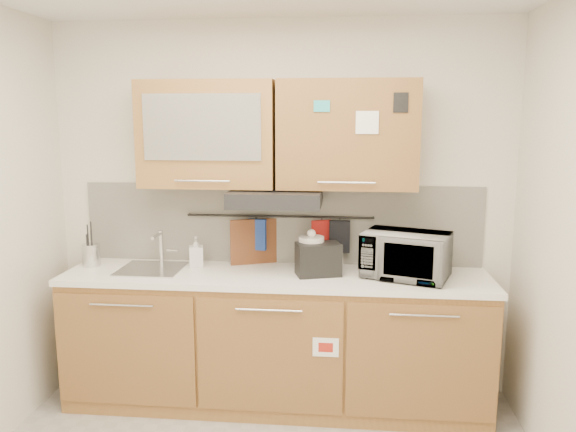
# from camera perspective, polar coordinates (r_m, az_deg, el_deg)

# --- Properties ---
(wall_back) EXTENTS (3.20, 0.00, 3.20)m
(wall_back) POSITION_cam_1_polar(r_m,az_deg,el_deg) (3.96, -0.78, 0.66)
(wall_back) COLOR silver
(wall_back) RESTS_ON ground
(base_cabinet) EXTENTS (2.80, 0.64, 0.88)m
(base_cabinet) POSITION_cam_1_polar(r_m,az_deg,el_deg) (3.91, -1.28, -13.12)
(base_cabinet) COLOR #AA763C
(base_cabinet) RESTS_ON floor
(countertop) EXTENTS (2.82, 0.62, 0.04)m
(countertop) POSITION_cam_1_polar(r_m,az_deg,el_deg) (3.74, -1.31, -6.16)
(countertop) COLOR white
(countertop) RESTS_ON base_cabinet
(backsplash) EXTENTS (2.80, 0.02, 0.56)m
(backsplash) POSITION_cam_1_polar(r_m,az_deg,el_deg) (3.96, -0.80, -0.80)
(backsplash) COLOR silver
(backsplash) RESTS_ON countertop
(upper_cabinets) EXTENTS (1.82, 0.37, 0.70)m
(upper_cabinets) POSITION_cam_1_polar(r_m,az_deg,el_deg) (3.73, -1.19, 8.28)
(upper_cabinets) COLOR #AA763C
(upper_cabinets) RESTS_ON wall_back
(range_hood) EXTENTS (0.60, 0.46, 0.10)m
(range_hood) POSITION_cam_1_polar(r_m,az_deg,el_deg) (3.69, -1.23, 1.87)
(range_hood) COLOR black
(range_hood) RESTS_ON upper_cabinets
(sink) EXTENTS (0.42, 0.40, 0.26)m
(sink) POSITION_cam_1_polar(r_m,az_deg,el_deg) (3.95, -13.66, -5.23)
(sink) COLOR silver
(sink) RESTS_ON countertop
(utensil_rail) EXTENTS (1.30, 0.02, 0.02)m
(utensil_rail) POSITION_cam_1_polar(r_m,az_deg,el_deg) (3.92, -0.87, -0.04)
(utensil_rail) COLOR black
(utensil_rail) RESTS_ON backsplash
(utensil_crock) EXTENTS (0.16, 0.16, 0.31)m
(utensil_crock) POSITION_cam_1_polar(r_m,az_deg,el_deg) (4.15, -19.37, -3.71)
(utensil_crock) COLOR silver
(utensil_crock) RESTS_ON countertop
(kettle) EXTENTS (0.21, 0.19, 0.30)m
(kettle) POSITION_cam_1_polar(r_m,az_deg,el_deg) (3.73, 2.40, -4.03)
(kettle) COLOR white
(kettle) RESTS_ON countertop
(toaster) EXTENTS (0.32, 0.24, 0.21)m
(toaster) POSITION_cam_1_polar(r_m,az_deg,el_deg) (3.68, 3.09, -4.38)
(toaster) COLOR black
(toaster) RESTS_ON countertop
(microwave) EXTENTS (0.62, 0.52, 0.29)m
(microwave) POSITION_cam_1_polar(r_m,az_deg,el_deg) (3.70, 11.87, -3.90)
(microwave) COLOR #999999
(microwave) RESTS_ON countertop
(soap_bottle) EXTENTS (0.11, 0.12, 0.21)m
(soap_bottle) POSITION_cam_1_polar(r_m,az_deg,el_deg) (3.95, -9.31, -3.58)
(soap_bottle) COLOR #999999
(soap_bottle) RESTS_ON countertop
(cutting_board) EXTENTS (0.34, 0.16, 0.44)m
(cutting_board) POSITION_cam_1_polar(r_m,az_deg,el_deg) (3.97, -3.29, -3.47)
(cutting_board) COLOR brown
(cutting_board) RESTS_ON utensil_rail
(oven_mitt) EXTENTS (0.14, 0.05, 0.22)m
(oven_mitt) POSITION_cam_1_polar(r_m,az_deg,el_deg) (3.95, -3.19, -1.89)
(oven_mitt) COLOR navy
(oven_mitt) RESTS_ON utensil_rail
(dark_pouch) EXTENTS (0.14, 0.04, 0.22)m
(dark_pouch) POSITION_cam_1_polar(r_m,az_deg,el_deg) (3.90, 5.27, -2.09)
(dark_pouch) COLOR black
(dark_pouch) RESTS_ON utensil_rail
(pot_holder) EXTENTS (0.14, 0.07, 0.18)m
(pot_holder) POSITION_cam_1_polar(r_m,az_deg,el_deg) (3.90, 3.44, -1.72)
(pot_holder) COLOR #AC1917
(pot_holder) RESTS_ON utensil_rail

